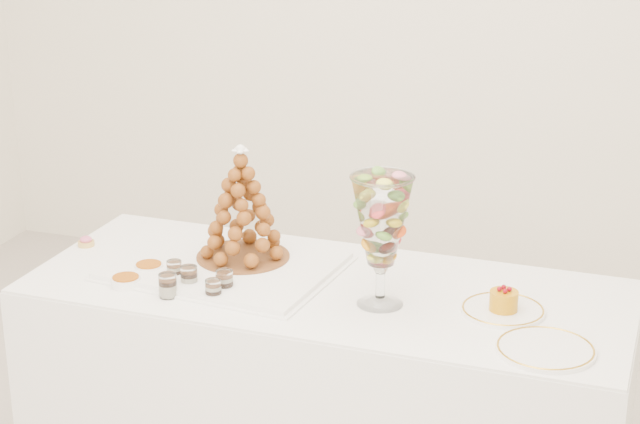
% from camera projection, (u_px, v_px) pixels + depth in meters
% --- Properties ---
extents(buffet_table, '(1.85, 0.77, 0.70)m').
position_uv_depth(buffet_table, '(327.00, 387.00, 3.36)').
color(buffet_table, white).
rests_on(buffet_table, ground).
extents(lace_tray, '(0.72, 0.57, 0.02)m').
position_uv_depth(lace_tray, '(225.00, 266.00, 3.36)').
color(lace_tray, white).
rests_on(lace_tray, buffet_table).
extents(macaron_vase, '(0.18, 0.18, 0.39)m').
position_uv_depth(macaron_vase, '(382.00, 222.00, 3.04)').
color(macaron_vase, white).
rests_on(macaron_vase, buffet_table).
extents(cake_plate, '(0.24, 0.24, 0.01)m').
position_uv_depth(cake_plate, '(503.00, 310.00, 3.07)').
color(cake_plate, white).
rests_on(cake_plate, buffet_table).
extents(spare_plate, '(0.27, 0.27, 0.01)m').
position_uv_depth(spare_plate, '(545.00, 349.00, 2.83)').
color(spare_plate, white).
rests_on(spare_plate, buffet_table).
extents(pink_tart, '(0.05, 0.05, 0.03)m').
position_uv_depth(pink_tart, '(86.00, 242.00, 3.56)').
color(pink_tart, tan).
rests_on(pink_tart, buffet_table).
extents(verrine_a, '(0.06, 0.06, 0.06)m').
position_uv_depth(verrine_a, '(174.00, 270.00, 3.28)').
color(verrine_a, white).
rests_on(verrine_a, buffet_table).
extents(verrine_b, '(0.06, 0.06, 0.07)m').
position_uv_depth(verrine_b, '(189.00, 277.00, 3.22)').
color(verrine_b, white).
rests_on(verrine_b, buffet_table).
extents(verrine_c, '(0.07, 0.07, 0.07)m').
position_uv_depth(verrine_c, '(224.00, 282.00, 3.19)').
color(verrine_c, white).
rests_on(verrine_c, buffet_table).
extents(verrine_d, '(0.07, 0.07, 0.07)m').
position_uv_depth(verrine_d, '(168.00, 286.00, 3.16)').
color(verrine_d, white).
rests_on(verrine_d, buffet_table).
extents(verrine_e, '(0.06, 0.06, 0.06)m').
position_uv_depth(verrine_e, '(213.00, 290.00, 3.13)').
color(verrine_e, white).
rests_on(verrine_e, buffet_table).
extents(ramekin_back, '(0.09, 0.09, 0.03)m').
position_uv_depth(ramekin_back, '(149.00, 269.00, 3.34)').
color(ramekin_back, white).
rests_on(ramekin_back, buffet_table).
extents(ramekin_front, '(0.09, 0.09, 0.03)m').
position_uv_depth(ramekin_front, '(126.00, 282.00, 3.24)').
color(ramekin_front, white).
rests_on(ramekin_front, buffet_table).
extents(croquembouche, '(0.30, 0.30, 0.37)m').
position_uv_depth(croquembouche, '(242.00, 204.00, 3.35)').
color(croquembouche, brown).
rests_on(croquembouche, lace_tray).
extents(mousse_cake, '(0.08, 0.08, 0.07)m').
position_uv_depth(mousse_cake, '(504.00, 300.00, 3.05)').
color(mousse_cake, '#C27F09').
rests_on(mousse_cake, cake_plate).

